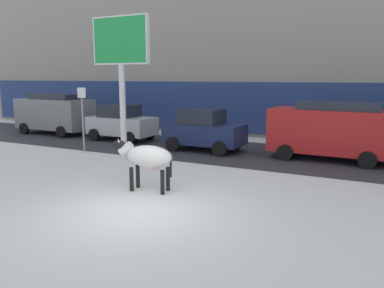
{
  "coord_description": "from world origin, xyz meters",
  "views": [
    {
      "loc": [
        5.29,
        -7.47,
        3.27
      ],
      "look_at": [
        -0.36,
        3.64,
        1.1
      ],
      "focal_mm": 36.1,
      "sensor_mm": 36.0,
      "label": 1
    }
  ],
  "objects": [
    {
      "name": "car_navy_hatchback",
      "position": [
        -1.99,
        8.0,
        0.93
      ],
      "size": [
        3.55,
        2.0,
        1.86
      ],
      "color": "#19234C",
      "rests_on": "ground"
    },
    {
      "name": "road_strip",
      "position": [
        0.0,
        8.26,
        0.0
      ],
      "size": [
        60.0,
        5.6,
        0.01
      ],
      "primitive_type": "cube",
      "color": "#333338",
      "rests_on": "ground"
    },
    {
      "name": "ground_plane",
      "position": [
        0.0,
        0.0,
        0.0
      ],
      "size": [
        120.0,
        120.0,
        0.0
      ],
      "primitive_type": "plane",
      "color": "white"
    },
    {
      "name": "street_sign",
      "position": [
        -6.44,
        5.18,
        1.67
      ],
      "size": [
        0.44,
        0.08,
        2.82
      ],
      "color": "gray",
      "rests_on": "ground"
    },
    {
      "name": "cow_holstein",
      "position": [
        -0.78,
        1.64,
        1.0
      ],
      "size": [
        1.93,
        0.77,
        1.54
      ],
      "color": "silver",
      "rests_on": "ground"
    },
    {
      "name": "billboard",
      "position": [
        -4.02,
        4.82,
        4.31
      ],
      "size": [
        2.52,
        0.24,
        5.56
      ],
      "color": "silver",
      "rests_on": "ground"
    },
    {
      "name": "car_silver_hatchback",
      "position": [
        -7.02,
        8.63,
        0.93
      ],
      "size": [
        3.55,
        2.0,
        1.86
      ],
      "color": "#B7BABF",
      "rests_on": "ground"
    },
    {
      "name": "car_grey_van",
      "position": [
        -11.87,
        8.77,
        1.24
      ],
      "size": [
        4.65,
        2.22,
        2.32
      ],
      "color": "slate",
      "rests_on": "ground"
    },
    {
      "name": "car_red_van",
      "position": [
        3.33,
        8.47,
        1.24
      ],
      "size": [
        4.65,
        2.22,
        2.32
      ],
      "color": "red",
      "rests_on": "ground"
    },
    {
      "name": "building_facade",
      "position": [
        0.0,
        15.69,
        6.48
      ],
      "size": [
        44.0,
        6.1,
        13.0
      ],
      "color": "gray",
      "rests_on": "ground"
    }
  ]
}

